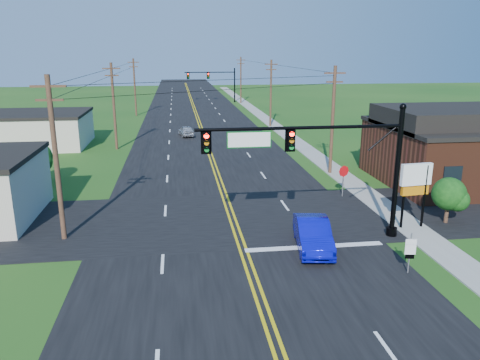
{
  "coord_description": "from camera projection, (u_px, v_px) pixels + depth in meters",
  "views": [
    {
      "loc": [
        -3.05,
        -15.37,
        10.15
      ],
      "look_at": [
        0.4,
        10.0,
        3.06
      ],
      "focal_mm": 35.0,
      "sensor_mm": 36.0,
      "label": 1
    }
  ],
  "objects": [
    {
      "name": "road_cross",
      "position": [
        229.0,
        218.0,
        29.23
      ],
      "size": [
        70.0,
        10.0,
        0.04
      ],
      "primitive_type": "cube",
      "color": "black",
      "rests_on": "ground"
    },
    {
      "name": "tree_right_back",
      "position": [
        381.0,
        134.0,
        43.99
      ],
      "size": [
        3.0,
        3.0,
        4.1
      ],
      "color": "#3E2A1C",
      "rests_on": "ground"
    },
    {
      "name": "utility_pole_left_c",
      "position": [
        135.0,
        86.0,
        74.49
      ],
      "size": [
        1.8,
        0.28,
        9.0
      ],
      "color": "#3E2A1C",
      "rests_on": "ground"
    },
    {
      "name": "ground",
      "position": [
        265.0,
        327.0,
        17.78
      ],
      "size": [
        260.0,
        260.0,
        0.0
      ],
      "primitive_type": "plane",
      "color": "#194513",
      "rests_on": "ground"
    },
    {
      "name": "brick_building",
      "position": [
        472.0,
        153.0,
        36.93
      ],
      "size": [
        14.2,
        11.2,
        4.7
      ],
      "color": "#4E2516",
      "rests_on": "ground"
    },
    {
      "name": "signal_mast_far",
      "position": [
        213.0,
        80.0,
        93.53
      ],
      "size": [
        10.98,
        0.6,
        7.48
      ],
      "color": "black",
      "rests_on": "ground"
    },
    {
      "name": "blue_car",
      "position": [
        313.0,
        235.0,
        24.63
      ],
      "size": [
        2.34,
        4.98,
        1.58
      ],
      "primitive_type": "imported",
      "rotation": [
        0.0,
        0.0,
        -0.14
      ],
      "color": "#080BB7",
      "rests_on": "ground"
    },
    {
      "name": "signal_mast_main",
      "position": [
        319.0,
        157.0,
        24.71
      ],
      "size": [
        11.3,
        0.6,
        7.48
      ],
      "color": "black",
      "rests_on": "ground"
    },
    {
      "name": "utility_pole_right_a",
      "position": [
        333.0,
        118.0,
        38.8
      ],
      "size": [
        1.8,
        0.28,
        9.0
      ],
      "color": "#3E2A1C",
      "rests_on": "ground"
    },
    {
      "name": "cream_bldg_far",
      "position": [
        30.0,
        129.0,
        51.11
      ],
      "size": [
        12.2,
        9.2,
        3.7
      ],
      "color": "#BBAEA0",
      "rests_on": "ground"
    },
    {
      "name": "route_sign",
      "position": [
        410.0,
        250.0,
        21.73
      ],
      "size": [
        0.51,
        0.13,
        2.04
      ],
      "rotation": [
        0.0,
        0.0,
        -0.18
      ],
      "color": "slate",
      "rests_on": "ground"
    },
    {
      "name": "tree_left",
      "position": [
        36.0,
        157.0,
        36.39
      ],
      "size": [
        2.4,
        2.4,
        3.37
      ],
      "color": "#3E2A1C",
      "rests_on": "ground"
    },
    {
      "name": "pylon_sign",
      "position": [
        416.0,
        181.0,
        26.97
      ],
      "size": [
        1.93,
        0.48,
        3.92
      ],
      "rotation": [
        0.0,
        0.0,
        0.11
      ],
      "color": "black",
      "rests_on": "ground"
    },
    {
      "name": "road_main",
      "position": [
        199.0,
        126.0,
        65.52
      ],
      "size": [
        16.0,
        220.0,
        0.04
      ],
      "primitive_type": "cube",
      "color": "black",
      "rests_on": "ground"
    },
    {
      "name": "sidewalk",
      "position": [
        289.0,
        136.0,
        57.33
      ],
      "size": [
        2.0,
        160.0,
        0.08
      ],
      "primitive_type": "cube",
      "color": "gray",
      "rests_on": "ground"
    },
    {
      "name": "utility_pole_right_c",
      "position": [
        241.0,
        79.0,
        92.27
      ],
      "size": [
        1.8,
        0.28,
        9.0
      ],
      "color": "#3E2A1C",
      "rests_on": "ground"
    },
    {
      "name": "distant_car",
      "position": [
        186.0,
        131.0,
        57.24
      ],
      "size": [
        2.1,
        3.95,
        1.28
      ],
      "primitive_type": "imported",
      "rotation": [
        0.0,
        0.0,
        3.31
      ],
      "color": "#A9A9AE",
      "rests_on": "ground"
    },
    {
      "name": "utility_pole_left_a",
      "position": [
        56.0,
        157.0,
        24.84
      ],
      "size": [
        1.8,
        0.28,
        9.0
      ],
      "color": "#3E2A1C",
      "rests_on": "ground"
    },
    {
      "name": "utility_pole_right_b",
      "position": [
        271.0,
        92.0,
        63.63
      ],
      "size": [
        1.8,
        0.28,
        9.0
      ],
      "color": "#3E2A1C",
      "rests_on": "ground"
    },
    {
      "name": "stop_sign",
      "position": [
        344.0,
        174.0,
        33.2
      ],
      "size": [
        0.8,
        0.28,
        2.32
      ],
      "rotation": [
        0.0,
        0.0,
        0.3
      ],
      "color": "slate",
      "rests_on": "ground"
    },
    {
      "name": "shrub_corner",
      "position": [
        449.0,
        194.0,
        28.04
      ],
      "size": [
        2.0,
        2.0,
        2.86
      ],
      "color": "#3E2A1C",
      "rests_on": "ground"
    },
    {
      "name": "utility_pole_left_b",
      "position": [
        114.0,
        105.0,
        48.71
      ],
      "size": [
        1.8,
        0.28,
        9.0
      ],
      "color": "#3E2A1C",
      "rests_on": "ground"
    }
  ]
}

